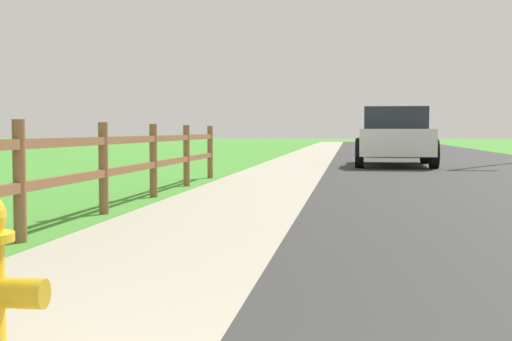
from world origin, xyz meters
name	(u,v)px	position (x,y,z in m)	size (l,w,h in m)	color
ground_plane	(334,157)	(0.00, 25.00, 0.00)	(120.00, 120.00, 0.00)	#459231
road_asphalt	(426,156)	(3.50, 27.00, 0.00)	(7.00, 66.00, 0.01)	#313131
curb_concrete	(259,155)	(-3.00, 27.00, 0.00)	(6.00, 66.00, 0.01)	#A9A28E
grass_verge	(222,155)	(-4.50, 27.00, 0.01)	(5.00, 66.00, 0.00)	#459231
rail_fence	(103,161)	(-2.22, 7.06, 0.61)	(0.11, 12.42, 1.06)	brown
parked_suv_white	(394,137)	(1.79, 19.00, 0.79)	(2.17, 4.55, 1.60)	white
parked_car_silver	(400,137)	(2.54, 27.41, 0.73)	(2.23, 4.64, 1.45)	#B7BABF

